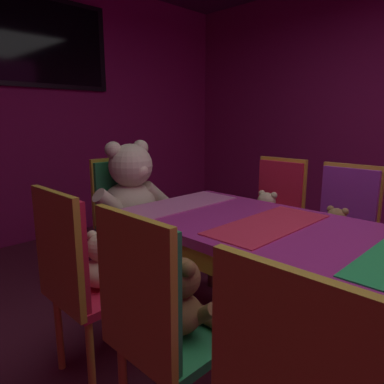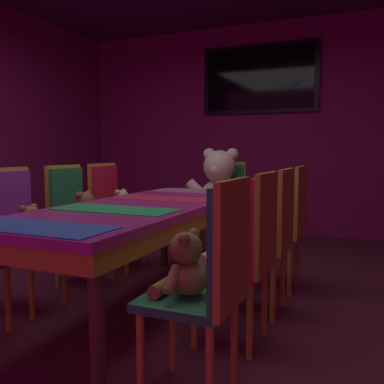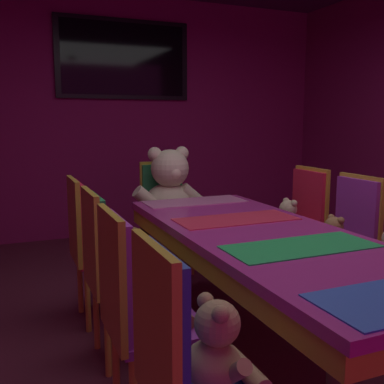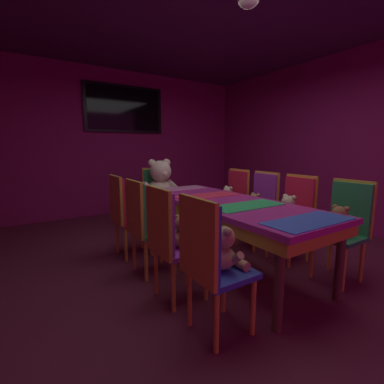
% 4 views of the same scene
% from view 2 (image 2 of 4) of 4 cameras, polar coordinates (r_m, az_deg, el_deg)
% --- Properties ---
extents(ground_plane, '(7.90, 7.90, 0.00)m').
position_cam_2_polar(ground_plane, '(3.14, -6.46, -15.09)').
color(ground_plane, '#591E33').
extents(wall_back, '(5.20, 0.12, 2.80)m').
position_cam_2_polar(wall_back, '(5.94, 9.08, 8.29)').
color(wall_back, '#8C1959').
rests_on(wall_back, ground_plane).
extents(banquet_table, '(0.90, 2.37, 0.75)m').
position_cam_2_polar(banquet_table, '(2.97, -6.60, -3.21)').
color(banquet_table, '#B22D8C').
rests_on(banquet_table, ground_plane).
extents(chair_left_1, '(0.42, 0.41, 0.98)m').
position_cam_2_polar(chair_left_1, '(3.27, -22.44, -3.82)').
color(chair_left_1, purple).
rests_on(chair_left_1, ground_plane).
extents(teddy_left_1, '(0.23, 0.29, 0.27)m').
position_cam_2_polar(teddy_left_1, '(3.17, -20.62, -4.40)').
color(teddy_left_1, olive).
rests_on(teddy_left_1, chair_left_1).
extents(chair_left_2, '(0.42, 0.41, 0.98)m').
position_cam_2_polar(chair_left_2, '(3.69, -15.70, -2.60)').
color(chair_left_2, '#268C4C').
rests_on(chair_left_2, ground_plane).
extents(teddy_left_2, '(0.26, 0.34, 0.32)m').
position_cam_2_polar(teddy_left_2, '(3.60, -13.89, -2.78)').
color(teddy_left_2, brown).
rests_on(teddy_left_2, chair_left_2).
extents(chair_left_3, '(0.42, 0.41, 0.98)m').
position_cam_2_polar(chair_left_3, '(4.14, -10.92, -1.63)').
color(chair_left_3, red).
rests_on(chair_left_3, ground_plane).
extents(teddy_left_3, '(0.24, 0.30, 0.29)m').
position_cam_2_polar(teddy_left_3, '(4.06, -9.24, -1.95)').
color(teddy_left_3, beige).
rests_on(teddy_left_3, chair_left_3).
extents(chair_right_0, '(0.42, 0.41, 0.98)m').
position_cam_2_polar(chair_right_0, '(1.88, 3.15, -10.15)').
color(chair_right_0, '#268C4C').
rests_on(chair_right_0, ground_plane).
extents(teddy_right_0, '(0.24, 0.31, 0.30)m').
position_cam_2_polar(teddy_right_0, '(1.93, -0.94, -10.03)').
color(teddy_right_0, olive).
rests_on(teddy_right_0, chair_right_0).
extents(chair_right_1, '(0.42, 0.41, 0.98)m').
position_cam_2_polar(chair_right_1, '(2.42, 8.00, -6.62)').
color(chair_right_1, red).
rests_on(chair_right_1, ground_plane).
extents(teddy_right_1, '(0.26, 0.33, 0.31)m').
position_cam_2_polar(teddy_right_1, '(2.46, 4.71, -6.46)').
color(teddy_right_1, beige).
rests_on(teddy_right_1, chair_right_1).
extents(chair_right_2, '(0.42, 0.41, 0.98)m').
position_cam_2_polar(chair_right_2, '(2.93, 10.83, -4.56)').
color(chair_right_2, purple).
rests_on(chair_right_2, ground_plane).
extents(teddy_right_2, '(0.21, 0.27, 0.26)m').
position_cam_2_polar(teddy_right_2, '(2.96, 8.14, -4.91)').
color(teddy_right_2, '#9E7247').
rests_on(teddy_right_2, chair_right_2).
extents(chair_right_3, '(0.42, 0.41, 0.98)m').
position_cam_2_polar(chair_right_3, '(3.45, 12.91, -3.07)').
color(chair_right_3, red).
rests_on(chair_right_3, ground_plane).
extents(teddy_right_3, '(0.23, 0.30, 0.29)m').
position_cam_2_polar(teddy_right_3, '(3.48, 10.57, -3.21)').
color(teddy_right_3, beige).
rests_on(teddy_right_3, chair_right_3).
extents(throne_chair, '(0.41, 0.42, 0.98)m').
position_cam_2_polar(throne_chair, '(4.55, 4.34, -0.91)').
color(throne_chair, '#268C4C').
rests_on(throne_chair, ground_plane).
extents(king_teddy_bear, '(0.71, 0.55, 0.67)m').
position_cam_2_polar(king_teddy_bear, '(4.37, 3.62, 0.77)').
color(king_teddy_bear, beige).
rests_on(king_teddy_bear, throne_chair).
extents(wall_tv, '(1.55, 0.06, 0.90)m').
position_cam_2_polar(wall_tv, '(5.92, 8.95, 14.64)').
color(wall_tv, black).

